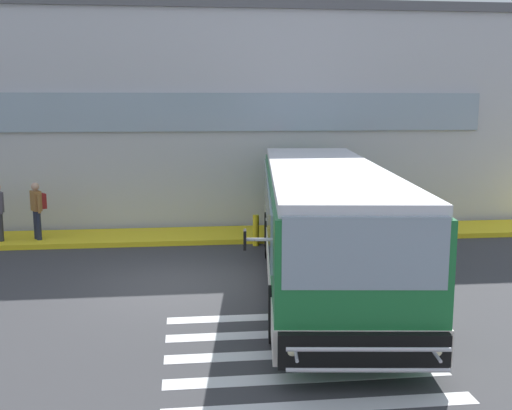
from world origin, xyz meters
TOP-DOWN VIEW (x-y plane):
  - ground_plane at (0.00, 0.00)m, footprint 80.00×90.00m
  - bay_paint_stripes at (2.00, -4.20)m, footprint 4.40×3.96m
  - terminal_building at (-0.70, 11.66)m, footprint 25.62×13.80m
  - boarding_curb at (0.00, 4.80)m, footprint 27.82×2.00m
  - bus_main_foreground at (3.33, -0.22)m, footprint 4.26×11.53m
  - passenger_at_curb_edge at (-4.09, 4.52)m, footprint 0.49×0.52m
  - safety_bollard_yellow at (2.20, 3.60)m, footprint 0.18×0.18m

SIDE VIEW (x-z plane):
  - ground_plane at x=0.00m, z-range -0.02..0.00m
  - bay_paint_stripes at x=2.00m, z-range 0.00..0.01m
  - boarding_curb at x=0.00m, z-range 0.00..0.15m
  - safety_bollard_yellow at x=2.20m, z-range 0.00..0.90m
  - passenger_at_curb_edge at x=-4.09m, z-range 0.28..1.95m
  - bus_main_foreground at x=3.33m, z-range -0.02..2.68m
  - terminal_building at x=-0.70m, z-range -0.01..7.29m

